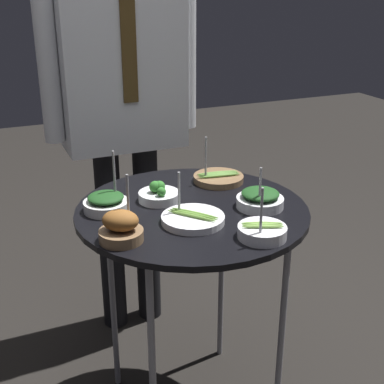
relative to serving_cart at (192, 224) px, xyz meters
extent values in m
cylinder|color=black|center=(0.00, 0.00, 0.04)|extent=(0.68, 0.68, 0.02)
cylinder|color=gray|center=(0.21, -0.21, -0.33)|extent=(0.02, 0.02, 0.72)
cylinder|color=gray|center=(-0.21, -0.21, -0.33)|extent=(0.02, 0.02, 0.72)
cylinder|color=gray|center=(0.21, 0.21, -0.33)|extent=(0.02, 0.02, 0.72)
cylinder|color=gray|center=(-0.21, 0.21, -0.33)|extent=(0.02, 0.02, 0.72)
cylinder|color=silver|center=(0.09, -0.25, 0.07)|extent=(0.13, 0.13, 0.03)
ellipsoid|color=#7AA847|center=(0.10, -0.24, 0.09)|extent=(0.10, 0.05, 0.01)
ellipsoid|color=#7AA847|center=(0.09, -0.25, 0.09)|extent=(0.10, 0.05, 0.01)
ellipsoid|color=#7AA847|center=(0.09, -0.26, 0.09)|extent=(0.10, 0.05, 0.01)
cylinder|color=#939399|center=(0.07, -0.27, 0.13)|extent=(0.01, 0.01, 0.15)
cylinder|color=silver|center=(-0.07, 0.09, 0.07)|extent=(0.12, 0.12, 0.03)
sphere|color=#2D7028|center=(-0.07, 0.09, 0.10)|extent=(0.04, 0.04, 0.04)
sphere|color=#2D7028|center=(-0.07, 0.09, 0.10)|extent=(0.03, 0.03, 0.03)
sphere|color=#2D7028|center=(-0.08, 0.09, 0.10)|extent=(0.04, 0.04, 0.04)
sphere|color=#2D7028|center=(-0.07, 0.06, 0.10)|extent=(0.03, 0.03, 0.03)
cylinder|color=silver|center=(0.19, -0.07, 0.07)|extent=(0.14, 0.14, 0.03)
ellipsoid|color=#194219|center=(0.19, -0.07, 0.10)|extent=(0.11, 0.11, 0.03)
cylinder|color=#939399|center=(0.16, -0.11, 0.12)|extent=(0.01, 0.01, 0.13)
cylinder|color=silver|center=(-0.04, -0.09, 0.06)|extent=(0.18, 0.18, 0.02)
ellipsoid|color=olive|center=(-0.03, -0.09, 0.08)|extent=(0.10, 0.12, 0.01)
ellipsoid|color=olive|center=(-0.04, -0.09, 0.08)|extent=(0.10, 0.12, 0.01)
ellipsoid|color=olive|center=(-0.04, -0.10, 0.08)|extent=(0.10, 0.12, 0.01)
cylinder|color=#939399|center=(-0.06, -0.05, 0.12)|extent=(0.01, 0.01, 0.14)
cylinder|color=brown|center=(-0.25, -0.12, 0.07)|extent=(0.12, 0.12, 0.03)
ellipsoid|color=brown|center=(-0.25, -0.12, 0.11)|extent=(0.12, 0.11, 0.05)
cylinder|color=#939399|center=(-0.22, -0.10, 0.14)|extent=(0.01, 0.01, 0.17)
cylinder|color=brown|center=(0.17, 0.16, 0.06)|extent=(0.17, 0.17, 0.02)
ellipsoid|color=#5B8938|center=(0.17, 0.18, 0.08)|extent=(0.14, 0.03, 0.01)
ellipsoid|color=#5B8938|center=(0.17, 0.17, 0.08)|extent=(0.14, 0.03, 0.01)
ellipsoid|color=#5B8938|center=(0.16, 0.16, 0.08)|extent=(0.14, 0.03, 0.01)
ellipsoid|color=#5B8938|center=(0.16, 0.15, 0.08)|extent=(0.14, 0.03, 0.01)
cylinder|color=#939399|center=(0.12, 0.17, 0.13)|extent=(0.01, 0.01, 0.15)
cylinder|color=white|center=(-0.24, 0.08, 0.07)|extent=(0.13, 0.13, 0.03)
ellipsoid|color=#194219|center=(-0.24, 0.08, 0.10)|extent=(0.10, 0.10, 0.02)
cylinder|color=#939399|center=(-0.20, 0.09, 0.14)|extent=(0.01, 0.01, 0.17)
cylinder|color=black|center=(-0.11, 0.56, -0.30)|extent=(0.10, 0.10, 0.78)
cylinder|color=black|center=(0.04, 0.56, -0.30)|extent=(0.10, 0.10, 0.78)
cube|color=silver|center=(-0.04, 0.56, 0.38)|extent=(0.44, 0.21, 0.58)
cube|color=#4C3819|center=(-0.04, 0.45, 0.45)|extent=(0.05, 0.01, 0.35)
cylinder|color=silver|center=(-0.29, 0.56, 0.40)|extent=(0.07, 0.07, 0.54)
cylinder|color=silver|center=(0.22, 0.56, 0.40)|extent=(0.07, 0.07, 0.54)
camera|label=1|loc=(-0.56, -1.32, 0.69)|focal=50.00mm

